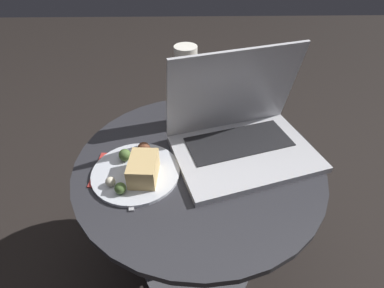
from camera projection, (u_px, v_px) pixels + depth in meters
ground_plane at (197, 259)px, 1.12m from camera, size 6.00×6.00×0.00m
table at (198, 199)px, 0.90m from camera, size 0.67×0.67×0.50m
napkin at (129, 170)px, 0.78m from camera, size 0.19×0.14×0.00m
laptop at (241, 132)px, 0.81m from camera, size 0.43×0.36×0.27m
beer_glass at (186, 88)px, 0.87m from camera, size 0.06×0.06×0.25m
snack_plate at (138, 170)px, 0.75m from camera, size 0.23×0.23×0.06m
fork at (133, 178)px, 0.75m from camera, size 0.03×0.18×0.00m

